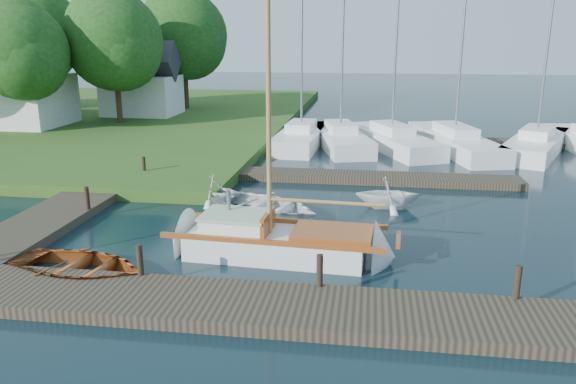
# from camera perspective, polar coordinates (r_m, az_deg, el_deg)

# --- Properties ---
(ground) EXTENTS (160.00, 160.00, 0.00)m
(ground) POSITION_cam_1_polar(r_m,az_deg,el_deg) (18.55, 0.00, -3.57)
(ground) COLOR black
(ground) RESTS_ON ground
(near_dock) EXTENTS (18.00, 2.20, 0.30)m
(near_dock) POSITION_cam_1_polar(r_m,az_deg,el_deg) (13.05, -3.93, -11.52)
(near_dock) COLOR #2B241B
(near_dock) RESTS_ON ground
(left_dock) EXTENTS (2.20, 18.00, 0.30)m
(left_dock) POSITION_cam_1_polar(r_m,az_deg,el_deg) (22.81, -19.52, -0.42)
(left_dock) COLOR #2B241B
(left_dock) RESTS_ON ground
(far_dock) EXTENTS (14.00, 1.60, 0.30)m
(far_dock) POSITION_cam_1_polar(r_m,az_deg,el_deg) (24.57, 6.85, 1.49)
(far_dock) COLOR #2B241B
(far_dock) RESTS_ON ground
(pontoon) EXTENTS (30.00, 1.60, 0.30)m
(pontoon) POSITION_cam_1_polar(r_m,az_deg,el_deg) (34.67, 20.73, 4.72)
(pontoon) COLOR #2B241B
(pontoon) RESTS_ON ground
(mooring_post_1) EXTENTS (0.16, 0.16, 0.80)m
(mooring_post_1) POSITION_cam_1_polar(r_m,az_deg,el_deg) (14.56, -14.81, -6.68)
(mooring_post_1) COLOR black
(mooring_post_1) RESTS_ON near_dock
(mooring_post_2) EXTENTS (0.16, 0.16, 0.80)m
(mooring_post_2) POSITION_cam_1_polar(r_m,az_deg,el_deg) (13.50, 3.23, -7.96)
(mooring_post_2) COLOR black
(mooring_post_2) RESTS_ON near_dock
(mooring_post_3) EXTENTS (0.16, 0.16, 0.80)m
(mooring_post_3) POSITION_cam_1_polar(r_m,az_deg,el_deg) (13.89, 22.26, -8.47)
(mooring_post_3) COLOR black
(mooring_post_3) RESTS_ON near_dock
(mooring_post_4) EXTENTS (0.16, 0.16, 0.80)m
(mooring_post_4) POSITION_cam_1_polar(r_m,az_deg,el_deg) (20.51, -19.73, -0.58)
(mooring_post_4) COLOR black
(mooring_post_4) RESTS_ON left_dock
(mooring_post_5) EXTENTS (0.16, 0.16, 0.80)m
(mooring_post_5) POSITION_cam_1_polar(r_m,az_deg,el_deg) (24.88, -14.43, 2.58)
(mooring_post_5) COLOR black
(mooring_post_5) RESTS_ON left_dock
(sailboat) EXTENTS (7.25, 2.38, 9.83)m
(sailboat) POSITION_cam_1_polar(r_m,az_deg,el_deg) (16.07, -0.58, -5.35)
(sailboat) COLOR white
(sailboat) RESTS_ON ground
(dinghy) EXTENTS (4.14, 3.27, 0.77)m
(dinghy) POSITION_cam_1_polar(r_m,az_deg,el_deg) (15.70, -20.50, -6.74)
(dinghy) COLOR brown
(dinghy) RESTS_ON ground
(tender_a) EXTENTS (5.04, 4.51, 0.86)m
(tender_a) POSITION_cam_1_polar(r_m,az_deg,el_deg) (19.63, -2.35, -1.18)
(tender_a) COLOR white
(tender_a) RESTS_ON ground
(tender_b) EXTENTS (2.61, 2.40, 1.15)m
(tender_b) POSITION_cam_1_polar(r_m,az_deg,el_deg) (21.26, -7.39, 0.43)
(tender_b) COLOR white
(tender_b) RESTS_ON ground
(tender_d) EXTENTS (2.50, 2.20, 1.24)m
(tender_d) POSITION_cam_1_polar(r_m,az_deg,el_deg) (20.78, 10.19, 0.09)
(tender_d) COLOR white
(tender_d) RESTS_ON ground
(marina_boat_0) EXTENTS (2.62, 7.76, 10.52)m
(marina_boat_0) POSITION_cam_1_polar(r_m,az_deg,el_deg) (32.15, 1.35, 5.70)
(marina_boat_0) COLOR white
(marina_boat_0) RESTS_ON ground
(marina_boat_1) EXTENTS (4.16, 8.28, 10.43)m
(marina_boat_1) POSITION_cam_1_polar(r_m,az_deg,el_deg) (31.97, 5.34, 5.58)
(marina_boat_1) COLOR white
(marina_boat_1) RESTS_ON ground
(marina_boat_2) EXTENTS (5.48, 8.77, 11.06)m
(marina_boat_2) POSITION_cam_1_polar(r_m,az_deg,el_deg) (31.90, 10.48, 5.36)
(marina_boat_2) COLOR white
(marina_boat_2) RESTS_ON ground
(marina_boat_3) EXTENTS (4.47, 9.87, 12.53)m
(marina_boat_3) POSITION_cam_1_polar(r_m,az_deg,el_deg) (32.23, 16.55, 5.09)
(marina_boat_3) COLOR white
(marina_boat_3) RESTS_ON ground
(marina_boat_4) EXTENTS (5.49, 8.79, 9.55)m
(marina_boat_4) POSITION_cam_1_polar(r_m,az_deg,el_deg) (32.90, 23.90, 4.57)
(marina_boat_4) COLOR white
(marina_boat_4) RESTS_ON ground
(house_a) EXTENTS (6.30, 5.00, 6.29)m
(house_a) POSITION_cam_1_polar(r_m,az_deg,el_deg) (40.37, -26.00, 9.60)
(house_a) COLOR silver
(house_a) RESTS_ON shore
(house_c) EXTENTS (5.25, 4.00, 5.28)m
(house_c) POSITION_cam_1_polar(r_m,az_deg,el_deg) (42.82, -14.63, 10.40)
(house_c) COLOR silver
(house_c) RESTS_ON shore
(tree_2) EXTENTS (5.83, 5.75, 7.82)m
(tree_2) POSITION_cam_1_polar(r_m,az_deg,el_deg) (37.52, -25.51, 12.85)
(tree_2) COLOR #332114
(tree_2) RESTS_ON shore
(tree_3) EXTENTS (6.41, 6.38, 8.74)m
(tree_3) POSITION_cam_1_polar(r_m,az_deg,el_deg) (39.06, -17.25, 14.51)
(tree_3) COLOR #332114
(tree_3) RESTS_ON shore
(tree_4) EXTENTS (7.01, 7.01, 9.66)m
(tree_4) POSITION_cam_1_polar(r_m,az_deg,el_deg) (46.41, -24.39, 14.61)
(tree_4) COLOR #332114
(tree_4) RESTS_ON shore
(tree_7) EXTENTS (6.83, 6.83, 9.38)m
(tree_7) POSITION_cam_1_polar(r_m,az_deg,el_deg) (45.76, -10.54, 15.48)
(tree_7) COLOR #332114
(tree_7) RESTS_ON shore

